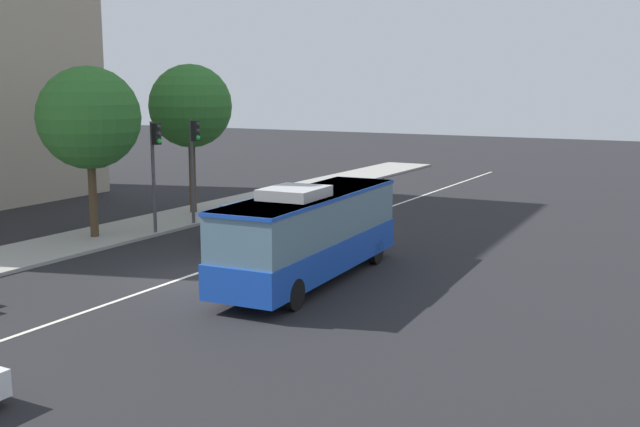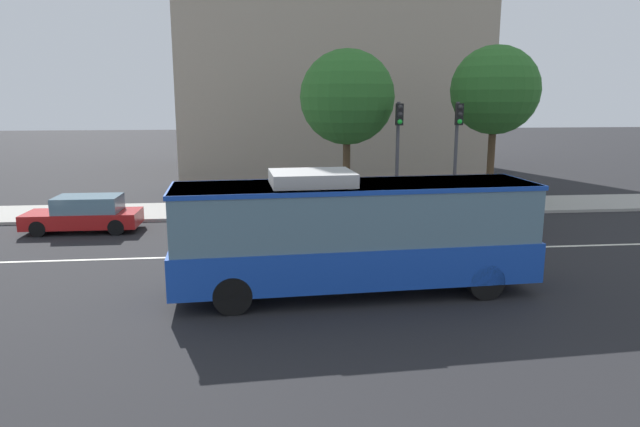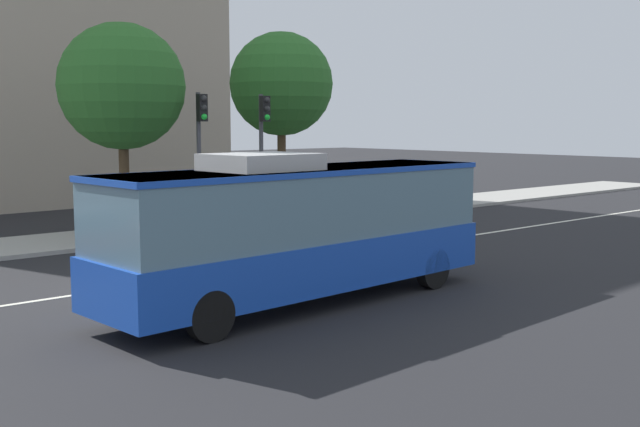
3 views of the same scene
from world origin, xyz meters
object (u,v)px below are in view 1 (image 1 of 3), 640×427
object	(u,v)px
street_tree_kerbside_left	(89,118)
street_tree_kerbside_centre	(191,106)
traffic_light_far_corner	(194,153)
traffic_light_near_corner	(155,158)
sedan_red	(249,220)
transit_bus	(310,230)

from	to	relation	value
street_tree_kerbside_left	street_tree_kerbside_centre	world-z (taller)	street_tree_kerbside_centre
traffic_light_far_corner	street_tree_kerbside_centre	world-z (taller)	street_tree_kerbside_centre
traffic_light_near_corner	traffic_light_far_corner	size ratio (longest dim) A/B	1.00
traffic_light_near_corner	street_tree_kerbside_centre	xyz separation A→B (m)	(5.30, 2.14, 2.16)
traffic_light_near_corner	street_tree_kerbside_centre	world-z (taller)	street_tree_kerbside_centre
sedan_red	traffic_light_far_corner	world-z (taller)	traffic_light_far_corner
transit_bus	street_tree_kerbside_left	world-z (taller)	street_tree_kerbside_left
sedan_red	street_tree_kerbside_centre	bearing A→B (deg)	-120.11
traffic_light_near_corner	sedan_red	bearing A→B (deg)	33.63
transit_bus	street_tree_kerbside_centre	bearing A→B (deg)	50.62
traffic_light_near_corner	traffic_light_far_corner	bearing A→B (deg)	92.71
transit_bus	sedan_red	bearing A→B (deg)	45.36
transit_bus	traffic_light_far_corner	size ratio (longest dim) A/B	1.95
transit_bus	traffic_light_far_corner	bearing A→B (deg)	54.38
traffic_light_far_corner	street_tree_kerbside_centre	size ratio (longest dim) A/B	0.66
transit_bus	street_tree_kerbside_centre	world-z (taller)	street_tree_kerbside_centre
transit_bus	sedan_red	world-z (taller)	transit_bus
transit_bus	street_tree_kerbside_centre	xyz separation A→B (m)	(8.99, 12.32, 3.91)
traffic_light_far_corner	street_tree_kerbside_left	xyz separation A→B (m)	(-4.80, 1.90, 1.82)
traffic_light_near_corner	transit_bus	bearing A→B (deg)	-16.34
street_tree_kerbside_left	street_tree_kerbside_centre	distance (m)	7.38
transit_bus	traffic_light_near_corner	xyz separation A→B (m)	(3.69, 10.18, 1.75)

